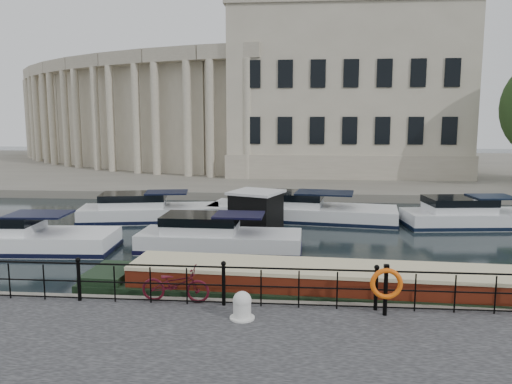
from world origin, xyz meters
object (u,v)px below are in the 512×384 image
bicycle (176,284)px  mooring_bollard (242,306)px  harbour_hut (256,215)px  narrowboat (345,294)px  life_ring_post (386,284)px

bicycle → mooring_bollard: size_ratio=2.67×
harbour_hut → narrowboat: bearing=-48.2°
bicycle → mooring_bollard: bicycle is taller
mooring_bollard → narrowboat: size_ratio=0.04×
narrowboat → harbour_hut: 9.61m
life_ring_post → narrowboat: (-0.83, 2.02, -1.02)m
bicycle → narrowboat: size_ratio=0.12×
mooring_bollard → narrowboat: 3.75m
narrowboat → mooring_bollard: bearing=-134.8°
bicycle → narrowboat: (4.70, 1.47, -0.68)m
mooring_bollard → harbour_hut: 11.47m
mooring_bollard → harbour_hut: bearing=93.2°
bicycle → life_ring_post: bearing=-94.0°
life_ring_post → narrowboat: 2.40m
harbour_hut → life_ring_post: bearing=-47.9°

